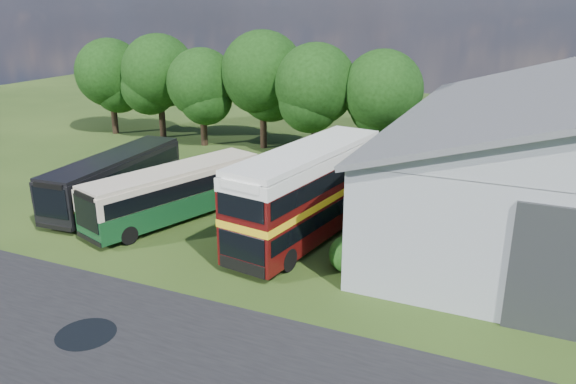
% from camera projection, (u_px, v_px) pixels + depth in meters
% --- Properties ---
extents(ground, '(120.00, 120.00, 0.00)m').
position_uv_depth(ground, '(168.00, 305.00, 22.69)').
color(ground, '#203711').
rests_on(ground, ground).
extents(asphalt_road, '(60.00, 8.00, 0.02)m').
position_uv_depth(asphalt_road, '(189.00, 365.00, 18.94)').
color(asphalt_road, black).
rests_on(asphalt_road, ground).
extents(puddle, '(2.20, 2.20, 0.01)m').
position_uv_depth(puddle, '(86.00, 334.00, 20.68)').
color(puddle, black).
rests_on(puddle, ground).
extents(tree_far_left, '(6.12, 6.12, 8.64)m').
position_uv_depth(tree_far_left, '(110.00, 73.00, 50.54)').
color(tree_far_left, black).
rests_on(tree_far_left, ground).
extents(tree_left_a, '(6.46, 6.46, 9.12)m').
position_uv_depth(tree_left_a, '(159.00, 71.00, 48.94)').
color(tree_left_a, black).
rests_on(tree_left_a, ground).
extents(tree_left_b, '(5.78, 5.78, 8.16)m').
position_uv_depth(tree_left_b, '(202.00, 83.00, 46.34)').
color(tree_left_b, black).
rests_on(tree_left_b, ground).
extents(tree_mid, '(6.80, 6.80, 9.60)m').
position_uv_depth(tree_mid, '(263.00, 73.00, 45.24)').
color(tree_mid, black).
rests_on(tree_mid, ground).
extents(tree_right_a, '(6.26, 6.26, 8.83)m').
position_uv_depth(tree_right_a, '(316.00, 84.00, 42.60)').
color(tree_right_a, black).
rests_on(tree_right_a, ground).
extents(tree_right_b, '(5.98, 5.98, 8.45)m').
position_uv_depth(tree_right_b, '(383.00, 90.00, 41.44)').
color(tree_right_b, black).
rests_on(tree_right_b, ground).
extents(shrub_front, '(1.70, 1.70, 1.70)m').
position_uv_depth(shrub_front, '(347.00, 269.00, 25.72)').
color(shrub_front, '#194714').
rests_on(shrub_front, ground).
extents(shrub_mid, '(1.60, 1.60, 1.60)m').
position_uv_depth(shrub_mid, '(360.00, 252.00, 27.45)').
color(shrub_mid, '#194714').
rests_on(shrub_mid, ground).
extents(shrub_back, '(1.80, 1.80, 1.80)m').
position_uv_depth(shrub_back, '(371.00, 238.00, 29.18)').
color(shrub_back, '#194714').
rests_on(shrub_back, ground).
extents(bus_green_single, '(5.78, 10.96, 2.96)m').
position_uv_depth(bus_green_single, '(175.00, 192.00, 31.24)').
color(bus_green_single, black).
rests_on(bus_green_single, ground).
extents(bus_maroon_double, '(4.49, 11.44, 4.79)m').
position_uv_depth(bus_maroon_double, '(308.00, 194.00, 28.44)').
color(bus_maroon_double, black).
rests_on(bus_maroon_double, ground).
extents(bus_dark_single, '(3.16, 10.89, 2.97)m').
position_uv_depth(bus_dark_single, '(115.00, 178.00, 33.77)').
color(bus_dark_single, black).
rests_on(bus_dark_single, ground).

